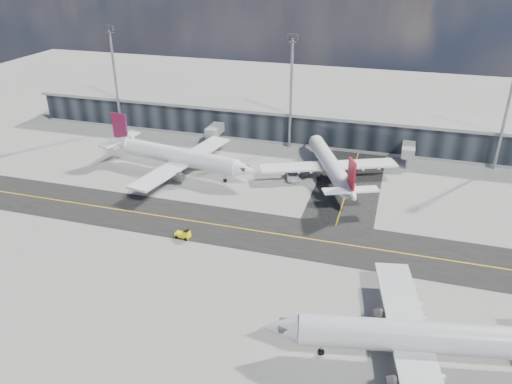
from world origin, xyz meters
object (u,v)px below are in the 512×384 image
at_px(baggage_tug, 184,234).
at_px(service_van, 292,176).
at_px(airliner_redtail, 330,165).
at_px(airliner_near, 426,338).
at_px(airliner_af, 178,156).

xyz_separation_m(baggage_tug, service_van, (13.00, 30.84, -0.02)).
bearing_deg(service_van, airliner_redtail, -3.58).
distance_m(airliner_redtail, baggage_tug, 39.39).
distance_m(airliner_near, baggage_tug, 45.49).
height_order(airliner_redtail, baggage_tug, airliner_redtail).
distance_m(airliner_af, airliner_redtail, 35.21).
bearing_deg(service_van, airliner_near, -79.71).
relative_size(airliner_af, baggage_tug, 13.61).
bearing_deg(baggage_tug, airliner_redtail, 154.44).
bearing_deg(airliner_af, service_van, 108.24).
height_order(airliner_redtail, service_van, airliner_redtail).
bearing_deg(airliner_near, service_van, 18.43).
bearing_deg(service_van, airliner_af, 168.56).
height_order(airliner_af, airliner_near, airliner_near).
xyz_separation_m(airliner_redtail, airliner_near, (20.16, -51.99, 0.34)).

